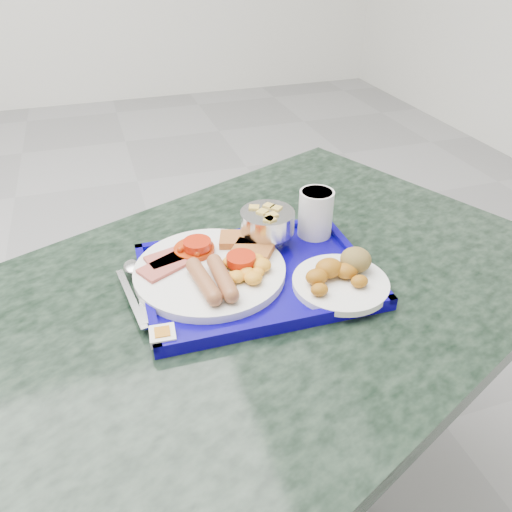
{
  "coord_description": "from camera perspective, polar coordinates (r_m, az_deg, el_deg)",
  "views": [
    {
      "loc": [
        0.49,
        -1.41,
        1.26
      ],
      "look_at": [
        0.72,
        -0.72,
        0.77
      ],
      "focal_mm": 35.0,
      "sensor_mm": 36.0,
      "label": 1
    }
  ],
  "objects": [
    {
      "name": "spoon",
      "position": [
        0.92,
        -13.7,
        -2.09
      ],
      "size": [
        0.03,
        0.19,
        0.01
      ],
      "rotation": [
        0.0,
        0.0,
        -0.06
      ],
      "color": "#B6B6B8",
      "rests_on": "tray"
    },
    {
      "name": "fruit_bowl",
      "position": [
        0.97,
        1.31,
        3.88
      ],
      "size": [
        0.11,
        0.11,
        0.07
      ],
      "color": "#B6B6B8",
      "rests_on": "tray"
    },
    {
      "name": "tray",
      "position": [
        0.91,
        -0.0,
        -2.38
      ],
      "size": [
        0.41,
        0.31,
        0.02
      ],
      "rotation": [
        0.0,
        0.0,
        -0.03
      ],
      "color": "#0B0283",
      "rests_on": "table"
    },
    {
      "name": "table",
      "position": [
        1.02,
        0.25,
        -11.54
      ],
      "size": [
        1.35,
        1.15,
        0.71
      ],
      "rotation": [
        0.0,
        0.0,
        0.4
      ],
      "color": "slate",
      "rests_on": "floor"
    },
    {
      "name": "jam_packet",
      "position": [
        0.78,
        -10.62,
        -8.91
      ],
      "size": [
        0.04,
        0.04,
        0.02
      ],
      "rotation": [
        0.0,
        0.0,
        -0.08
      ],
      "color": "white",
      "rests_on": "tray"
    },
    {
      "name": "bread_plate",
      "position": [
        0.88,
        9.74,
        -2.25
      ],
      "size": [
        0.17,
        0.17,
        0.06
      ],
      "rotation": [
        0.0,
        0.0,
        0.3
      ],
      "color": "white",
      "rests_on": "tray"
    },
    {
      "name": "main_plate",
      "position": [
        0.9,
        -4.8,
        -1.3
      ],
      "size": [
        0.27,
        0.27,
        0.04
      ],
      "rotation": [
        0.0,
        0.0,
        -0.03
      ],
      "color": "white",
      "rests_on": "tray"
    },
    {
      "name": "knife",
      "position": [
        0.87,
        -14.08,
        -4.67
      ],
      "size": [
        0.03,
        0.17,
        0.0
      ],
      "primitive_type": "cube",
      "rotation": [
        0.0,
        0.0,
        0.13
      ],
      "color": "#B6B6B8",
      "rests_on": "tray"
    },
    {
      "name": "juice_cup",
      "position": [
        1.0,
        6.84,
        5.03
      ],
      "size": [
        0.07,
        0.07,
        0.1
      ],
      "color": "white",
      "rests_on": "tray"
    }
  ]
}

